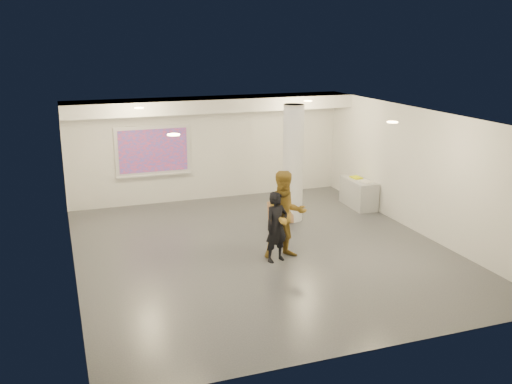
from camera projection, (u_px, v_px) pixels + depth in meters
name	position (u px, v px, depth m)	size (l,w,h in m)	color
floor	(262.00, 250.00, 12.75)	(8.00, 9.00, 0.01)	#373A3F
ceiling	(262.00, 116.00, 11.95)	(8.00, 9.00, 0.01)	silver
wall_back	(208.00, 148.00, 16.43)	(8.00, 0.01, 3.00)	silver
wall_front	(369.00, 260.00, 8.26)	(8.00, 0.01, 3.00)	silver
wall_left	(69.00, 203.00, 11.05)	(0.01, 9.00, 3.00)	silver
wall_right	(419.00, 171.00, 13.65)	(0.01, 9.00, 3.00)	silver
soffit_band	(212.00, 104.00, 15.58)	(8.00, 1.10, 0.36)	silver
downlight_nw	(139.00, 108.00, 13.51)	(0.22, 0.22, 0.02)	#E7BB74
downlight_ne	(308.00, 101.00, 14.94)	(0.22, 0.22, 0.02)	#E7BB74
downlight_sw	(174.00, 135.00, 9.88)	(0.22, 0.22, 0.02)	#E7BB74
downlight_se	(392.00, 122.00, 11.31)	(0.22, 0.22, 0.02)	#E7BB74
column	(293.00, 163.00, 14.47)	(0.52, 0.52, 3.00)	white
projection_screen	(153.00, 151.00, 15.87)	(2.10, 0.13, 1.42)	silver
credenza	(359.00, 193.00, 15.92)	(0.55, 1.32, 0.77)	#9DA0A3
papers_stack	(366.00, 181.00, 15.60)	(0.28, 0.36, 0.02)	silver
postit_pad	(356.00, 177.00, 15.99)	(0.25, 0.34, 0.03)	#D6E203
cardboard_back	(277.00, 211.00, 14.59)	(0.52, 0.05, 0.57)	#926844
cardboard_front	(283.00, 212.00, 14.52)	(0.53, 0.05, 0.58)	#926844
woman	(277.00, 227.00, 11.96)	(0.55, 0.36, 1.51)	black
man	(285.00, 215.00, 12.12)	(0.93, 0.72, 1.91)	olive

